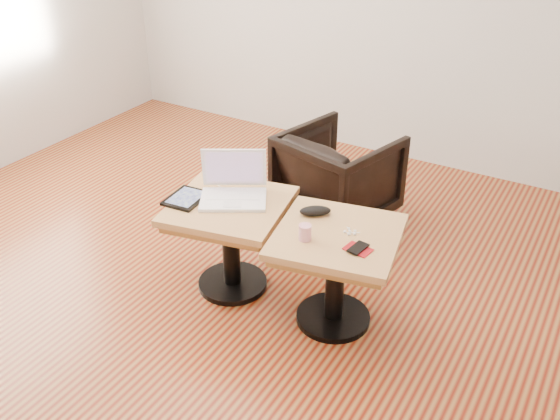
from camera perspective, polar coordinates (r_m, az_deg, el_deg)
The scene contains 11 objects.
room_shell at distance 3.19m, azimuth -9.49°, elevation 13.78°, with size 4.52×4.52×2.71m.
side_table_left at distance 3.47m, azimuth -4.60°, elevation -1.34°, with size 0.72×0.72×0.56m.
side_table_right at distance 3.22m, azimuth 5.17°, elevation -4.22°, with size 0.72×0.72×0.56m.
laptop at distance 3.43m, azimuth -4.27°, elevation 1.93°, with size 0.45×0.43×0.26m.
tablet at distance 3.46m, azimuth -8.57°, elevation 1.07°, with size 0.21×0.25×0.02m.
charging_adapter at distance 3.68m, azimuth -6.41°, elevation 3.15°, with size 0.04×0.04×0.02m, color white.
glasses_case at distance 3.27m, azimuth 3.24°, elevation -0.08°, with size 0.17×0.07×0.05m, color black.
striped_cup at distance 3.06m, azimuth 2.30°, elevation -2.06°, with size 0.06×0.06×0.08m, color #C63A5F.
earbuds_tangle at distance 3.14m, azimuth 6.45°, elevation -2.00°, with size 0.08×0.06×0.01m.
phone_on_sleeve at distance 3.02m, azimuth 7.15°, elevation -3.52°, with size 0.14×0.12×0.02m.
armchair at distance 4.24m, azimuth 5.32°, elevation 3.13°, with size 0.67×0.69×0.62m, color black.
Camera 1 is at (1.97, -2.35, 2.23)m, focal length 40.00 mm.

